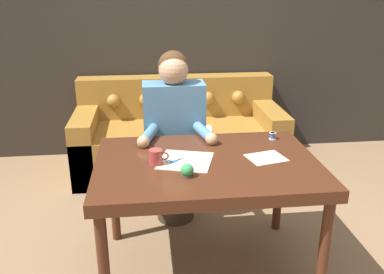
# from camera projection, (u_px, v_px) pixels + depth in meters

# --- Properties ---
(ground_plane) EXTENTS (16.00, 16.00, 0.00)m
(ground_plane) POSITION_uv_depth(u_px,v_px,m) (219.00, 265.00, 2.61)
(ground_plane) COLOR #846647
(wall_back) EXTENTS (8.00, 0.06, 2.60)m
(wall_back) POSITION_uv_depth(u_px,v_px,m) (186.00, 27.00, 4.04)
(wall_back) COLOR #2D2823
(wall_back) RESTS_ON ground_plane
(dining_table) EXTENTS (1.28, 0.89, 0.74)m
(dining_table) POSITION_uv_depth(u_px,v_px,m) (207.00, 173.00, 2.36)
(dining_table) COLOR #472314
(dining_table) RESTS_ON ground_plane
(couch) EXTENTS (1.94, 0.89, 0.84)m
(couch) POSITION_uv_depth(u_px,v_px,m) (179.00, 137.00, 3.96)
(couch) COLOR olive
(couch) RESTS_ON ground_plane
(person) EXTENTS (0.51, 0.55, 1.28)m
(person) POSITION_uv_depth(u_px,v_px,m) (174.00, 139.00, 2.92)
(person) COLOR #33281E
(person) RESTS_ON ground_plane
(pattern_paper_main) EXTENTS (0.36, 0.36, 0.00)m
(pattern_paper_main) POSITION_uv_depth(u_px,v_px,m) (185.00, 161.00, 2.33)
(pattern_paper_main) COLOR beige
(pattern_paper_main) RESTS_ON dining_table
(pattern_paper_offcut) EXTENTS (0.25, 0.22, 0.00)m
(pattern_paper_offcut) POSITION_uv_depth(u_px,v_px,m) (266.00, 158.00, 2.37)
(pattern_paper_offcut) COLOR beige
(pattern_paper_offcut) RESTS_ON dining_table
(scissors) EXTENTS (0.20, 0.17, 0.01)m
(scissors) POSITION_uv_depth(u_px,v_px,m) (178.00, 161.00, 2.33)
(scissors) COLOR silver
(scissors) RESTS_ON dining_table
(mug) EXTENTS (0.11, 0.08, 0.09)m
(mug) POSITION_uv_depth(u_px,v_px,m) (156.00, 157.00, 2.27)
(mug) COLOR #9E3833
(mug) RESTS_ON dining_table
(thread_spool) EXTENTS (0.04, 0.04, 0.05)m
(thread_spool) POSITION_uv_depth(u_px,v_px,m) (272.00, 136.00, 2.66)
(thread_spool) COLOR #3366B2
(thread_spool) RESTS_ON dining_table
(pin_cushion) EXTENTS (0.07, 0.07, 0.07)m
(pin_cushion) POSITION_uv_depth(u_px,v_px,m) (187.00, 171.00, 2.13)
(pin_cushion) COLOR #4C3828
(pin_cushion) RESTS_ON dining_table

